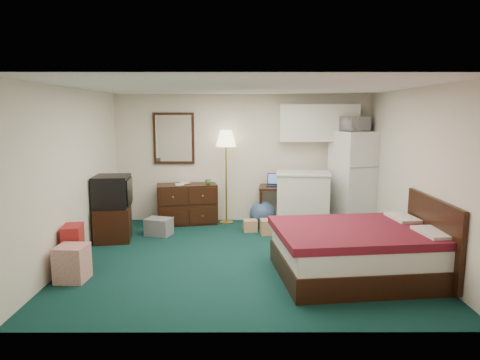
{
  "coord_description": "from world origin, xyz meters",
  "views": [
    {
      "loc": [
        -0.07,
        -6.18,
        2.14
      ],
      "look_at": [
        -0.06,
        0.33,
        1.12
      ],
      "focal_mm": 32.0,
      "sensor_mm": 36.0,
      "label": 1
    }
  ],
  "objects_px": {
    "dresser": "(187,204)",
    "floor_lamp": "(226,177)",
    "suitcase": "(73,247)",
    "tv_stand": "(113,224)",
    "desk": "(275,206)",
    "fridge": "(354,179)",
    "bed": "(357,252)",
    "kitchen_counter": "(303,201)"
  },
  "relations": [
    {
      "from": "dresser",
      "to": "floor_lamp",
      "type": "height_order",
      "value": "floor_lamp"
    },
    {
      "from": "dresser",
      "to": "floor_lamp",
      "type": "distance_m",
      "value": 0.92
    },
    {
      "from": "suitcase",
      "to": "dresser",
      "type": "bearing_deg",
      "value": 53.9
    },
    {
      "from": "floor_lamp",
      "to": "suitcase",
      "type": "relative_size",
      "value": 2.91
    },
    {
      "from": "tv_stand",
      "to": "desk",
      "type": "bearing_deg",
      "value": 10.14
    },
    {
      "from": "floor_lamp",
      "to": "fridge",
      "type": "distance_m",
      "value": 2.46
    },
    {
      "from": "bed",
      "to": "dresser",
      "type": "bearing_deg",
      "value": 126.59
    },
    {
      "from": "kitchen_counter",
      "to": "tv_stand",
      "type": "distance_m",
      "value": 3.42
    },
    {
      "from": "dresser",
      "to": "suitcase",
      "type": "distance_m",
      "value": 2.79
    },
    {
      "from": "kitchen_counter",
      "to": "fridge",
      "type": "distance_m",
      "value": 1.11
    },
    {
      "from": "dresser",
      "to": "tv_stand",
      "type": "xyz_separation_m",
      "value": [
        -1.12,
        -1.13,
        -0.1
      ]
    },
    {
      "from": "fridge",
      "to": "bed",
      "type": "relative_size",
      "value": 0.89
    },
    {
      "from": "kitchen_counter",
      "to": "fridge",
      "type": "bearing_deg",
      "value": 18.87
    },
    {
      "from": "fridge",
      "to": "suitcase",
      "type": "bearing_deg",
      "value": -171.66
    },
    {
      "from": "tv_stand",
      "to": "fridge",
      "type": "bearing_deg",
      "value": 3.53
    },
    {
      "from": "dresser",
      "to": "tv_stand",
      "type": "bearing_deg",
      "value": -146.2
    },
    {
      "from": "dresser",
      "to": "floor_lamp",
      "type": "bearing_deg",
      "value": -8.92
    },
    {
      "from": "desk",
      "to": "bed",
      "type": "relative_size",
      "value": 0.37
    },
    {
      "from": "floor_lamp",
      "to": "kitchen_counter",
      "type": "bearing_deg",
      "value": -14.13
    },
    {
      "from": "tv_stand",
      "to": "kitchen_counter",
      "type": "bearing_deg",
      "value": 3.9
    },
    {
      "from": "dresser",
      "to": "bed",
      "type": "height_order",
      "value": "dresser"
    },
    {
      "from": "dresser",
      "to": "tv_stand",
      "type": "relative_size",
      "value": 1.83
    },
    {
      "from": "desk",
      "to": "suitcase",
      "type": "distance_m",
      "value": 3.8
    },
    {
      "from": "desk",
      "to": "suitcase",
      "type": "xyz_separation_m",
      "value": [
        -2.97,
        -2.37,
        -0.07
      ]
    },
    {
      "from": "dresser",
      "to": "fridge",
      "type": "distance_m",
      "value": 3.26
    },
    {
      "from": "floor_lamp",
      "to": "bed",
      "type": "height_order",
      "value": "floor_lamp"
    },
    {
      "from": "kitchen_counter",
      "to": "bed",
      "type": "bearing_deg",
      "value": -74.55
    },
    {
      "from": "bed",
      "to": "tv_stand",
      "type": "relative_size",
      "value": 3.25
    },
    {
      "from": "floor_lamp",
      "to": "bed",
      "type": "distance_m",
      "value": 3.37
    },
    {
      "from": "kitchen_counter",
      "to": "suitcase",
      "type": "bearing_deg",
      "value": -141.18
    },
    {
      "from": "dresser",
      "to": "tv_stand",
      "type": "distance_m",
      "value": 1.59
    },
    {
      "from": "floor_lamp",
      "to": "tv_stand",
      "type": "distance_m",
      "value": 2.3
    },
    {
      "from": "floor_lamp",
      "to": "kitchen_counter",
      "type": "distance_m",
      "value": 1.54
    },
    {
      "from": "dresser",
      "to": "floor_lamp",
      "type": "relative_size",
      "value": 0.63
    },
    {
      "from": "fridge",
      "to": "suitcase",
      "type": "xyz_separation_m",
      "value": [
        -4.48,
        -2.37,
        -0.59
      ]
    },
    {
      "from": "fridge",
      "to": "desk",
      "type": "bearing_deg",
      "value": 160.44
    },
    {
      "from": "floor_lamp",
      "to": "bed",
      "type": "bearing_deg",
      "value": -57.1
    },
    {
      "from": "desk",
      "to": "kitchen_counter",
      "type": "bearing_deg",
      "value": -18.94
    },
    {
      "from": "dresser",
      "to": "tv_stand",
      "type": "height_order",
      "value": "dresser"
    },
    {
      "from": "dresser",
      "to": "floor_lamp",
      "type": "xyz_separation_m",
      "value": [
        0.76,
        0.03,
        0.52
      ]
    },
    {
      "from": "tv_stand",
      "to": "suitcase",
      "type": "distance_m",
      "value": 1.37
    },
    {
      "from": "fridge",
      "to": "bed",
      "type": "height_order",
      "value": "fridge"
    }
  ]
}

